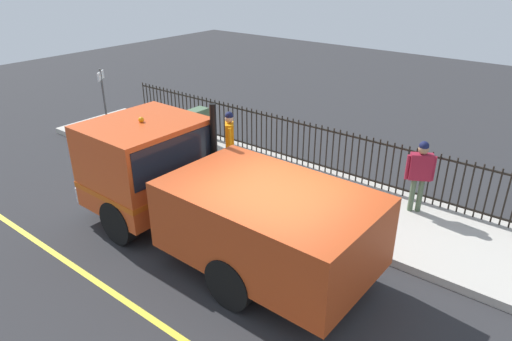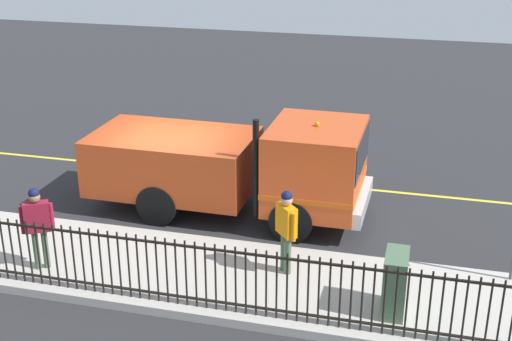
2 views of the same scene
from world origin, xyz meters
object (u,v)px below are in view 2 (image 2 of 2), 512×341
object	(u,v)px
pedestrian_distant	(37,220)
work_truck	(246,163)
traffic_cone	(135,156)
worker_standing	(286,223)
utility_cabinet	(395,283)

from	to	relation	value
pedestrian_distant	work_truck	bearing A→B (deg)	-159.55
pedestrian_distant	traffic_cone	xyz separation A→B (m)	(-5.96, -0.65, -0.91)
work_truck	worker_standing	world-z (taller)	work_truck
work_truck	traffic_cone	distance (m)	4.49
pedestrian_distant	traffic_cone	bearing A→B (deg)	-113.47
work_truck	pedestrian_distant	world-z (taller)	work_truck
work_truck	traffic_cone	xyz separation A→B (m)	(-2.20, -3.79, -0.98)
utility_cabinet	traffic_cone	size ratio (longest dim) A/B	1.81
traffic_cone	work_truck	bearing A→B (deg)	59.79
worker_standing	pedestrian_distant	size ratio (longest dim) A/B	1.00
work_truck	traffic_cone	size ratio (longest dim) A/B	10.48
worker_standing	utility_cabinet	xyz separation A→B (m)	(0.87, 2.13, -0.48)
work_truck	worker_standing	bearing A→B (deg)	30.43
worker_standing	utility_cabinet	bearing A→B (deg)	-153.93
worker_standing	utility_cabinet	world-z (taller)	worker_standing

